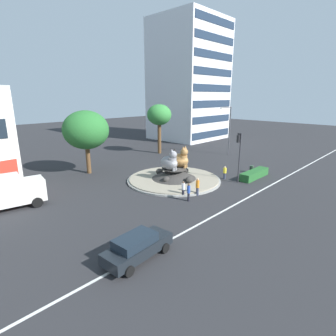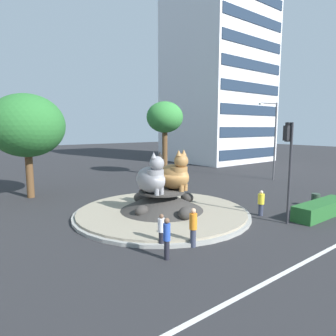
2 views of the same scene
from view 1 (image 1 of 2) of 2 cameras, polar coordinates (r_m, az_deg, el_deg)
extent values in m
plane|color=#28282B|center=(31.32, 1.26, -2.67)|extent=(160.00, 160.00, 0.00)
cube|color=silver|center=(26.43, 15.64, -6.72)|extent=(112.00, 0.20, 0.01)
cylinder|color=gray|center=(31.29, 1.26, -2.51)|extent=(10.84, 10.84, 0.18)
cylinder|color=gray|center=(31.25, 1.26, -2.25)|extent=(10.41, 10.41, 0.12)
cone|color=#33302D|center=(31.05, 1.27, -1.08)|extent=(5.16, 5.16, 1.21)
cylinder|color=#33302D|center=(30.90, 1.27, -0.11)|extent=(2.84, 2.84, 0.12)
ellipsoid|color=#33302D|center=(33.09, 3.65, -0.53)|extent=(0.87, 0.88, 0.70)
ellipsoid|color=#33302D|center=(32.60, -1.84, -0.73)|extent=(0.91, 0.80, 0.72)
ellipsoid|color=#33302D|center=(29.54, -0.38, -2.47)|extent=(0.85, 0.66, 0.68)
ellipsoid|color=#33302D|center=(29.49, 4.54, -2.50)|extent=(0.92, 0.73, 0.73)
ellipsoid|color=gray|center=(30.06, 0.22, 1.11)|extent=(1.55, 2.26, 1.56)
cylinder|color=gray|center=(29.75, 0.87, 1.31)|extent=(1.10, 1.10, 0.98)
sphere|color=gray|center=(29.46, 1.11, 2.88)|extent=(0.86, 0.86, 0.86)
torus|color=gray|center=(31.02, -0.63, 0.36)|extent=(0.92, 0.92, 0.20)
cone|color=black|center=(29.54, 1.40, 3.90)|extent=(0.38, 0.38, 0.35)
cone|color=gray|center=(29.18, 0.83, 3.76)|extent=(0.38, 0.38, 0.35)
cylinder|color=gray|center=(29.87, 1.60, -0.15)|extent=(0.27, 0.27, 0.39)
cylinder|color=gray|center=(29.60, 1.18, -0.29)|extent=(0.27, 0.27, 0.39)
ellipsoid|color=#9E703D|center=(31.24, 2.50, 1.67)|extent=(1.78, 2.42, 1.60)
cylinder|color=#9E703D|center=(30.98, 3.20, 1.89)|extent=(1.21, 1.21, 1.00)
sphere|color=#9E703D|center=(30.71, 3.48, 3.43)|extent=(0.88, 0.88, 0.88)
torus|color=#9E703D|center=(32.15, 1.45, 0.90)|extent=(1.25, 1.25, 0.20)
cone|color=#9E703D|center=(30.82, 3.73, 4.44)|extent=(0.42, 0.42, 0.36)
cone|color=#9E703D|center=(30.40, 3.27, 4.30)|extent=(0.42, 0.42, 0.36)
cylinder|color=#9E703D|center=(31.15, 3.92, 0.47)|extent=(0.28, 0.28, 0.40)
cylinder|color=#9E703D|center=(30.84, 3.58, 0.33)|extent=(0.28, 0.28, 0.40)
cylinder|color=#2D2D33|center=(30.83, 15.01, 1.97)|extent=(0.14, 0.14, 5.66)
cube|color=black|center=(30.53, 14.98, 6.27)|extent=(0.35, 0.28, 1.05)
sphere|color=red|center=(30.54, 14.90, 6.87)|extent=(0.18, 0.18, 0.18)
sphere|color=#392706|center=(30.58, 14.86, 6.29)|extent=(0.18, 0.18, 0.18)
sphere|color=black|center=(30.63, 14.82, 5.71)|extent=(0.18, 0.18, 0.18)
cube|color=black|center=(30.06, 14.77, 6.04)|extent=(0.24, 0.31, 0.80)
cube|color=silver|center=(62.48, 4.42, 18.02)|extent=(14.29, 13.39, 25.40)
cube|color=#233347|center=(58.92, 9.27, 7.21)|extent=(13.32, 0.21, 1.44)
cube|color=#233347|center=(58.57, 9.40, 10.28)|extent=(13.32, 0.21, 1.44)
cube|color=#233347|center=(58.40, 9.54, 13.39)|extent=(13.32, 0.21, 1.44)
cube|color=#233347|center=(58.39, 9.68, 16.50)|extent=(13.32, 0.21, 1.44)
cube|color=#233347|center=(58.56, 9.83, 19.60)|extent=(13.32, 0.21, 1.44)
cube|color=#233347|center=(58.89, 9.98, 22.68)|extent=(13.32, 0.21, 1.44)
cube|color=#233347|center=(59.40, 10.13, 25.71)|extent=(13.32, 0.21, 1.44)
cube|color=#233347|center=(60.07, 10.29, 28.69)|extent=(13.32, 0.21, 1.44)
cube|color=#235B28|center=(33.81, 17.98, -1.28)|extent=(5.06, 1.20, 0.90)
cylinder|color=brown|center=(45.66, -1.85, 6.21)|extent=(0.60, 0.60, 4.92)
ellipsoid|color=#337F38|center=(45.20, -1.89, 11.32)|extent=(4.05, 4.05, 3.44)
cylinder|color=brown|center=(35.33, -16.66, 1.54)|extent=(0.55, 0.55, 3.30)
ellipsoid|color=#286B2D|center=(34.66, -17.15, 7.79)|extent=(5.60, 5.60, 4.76)
cylinder|color=#4C4C51|center=(45.53, 13.03, 7.69)|extent=(0.16, 0.16, 7.89)
cylinder|color=#4C4C51|center=(44.51, 12.40, 12.54)|extent=(1.96, 0.58, 0.10)
cube|color=silver|center=(43.83, 11.43, 12.42)|extent=(0.50, 0.24, 0.16)
cylinder|color=black|center=(26.44, 3.27, -5.32)|extent=(0.25, 0.25, 0.71)
cylinder|color=silver|center=(26.21, 3.30, -3.96)|extent=(0.33, 0.33, 0.62)
sphere|color=brown|center=(26.08, 3.31, -3.10)|extent=(0.20, 0.20, 0.20)
cylinder|color=#33384C|center=(26.72, 6.29, -5.02)|extent=(0.27, 0.27, 0.84)
cylinder|color=orange|center=(26.46, 6.34, -3.44)|extent=(0.35, 0.35, 0.73)
sphere|color=tan|center=(26.31, 6.37, -2.44)|extent=(0.24, 0.24, 0.24)
cylinder|color=#33384C|center=(32.51, 12.00, -1.66)|extent=(0.29, 0.29, 0.73)
cylinder|color=yellow|center=(32.33, 12.06, -0.50)|extent=(0.39, 0.39, 0.63)
sphere|color=beige|center=(32.22, 12.10, 0.22)|extent=(0.21, 0.21, 0.21)
cylinder|color=black|center=(25.28, 4.40, -6.21)|extent=(0.23, 0.23, 0.82)
cylinder|color=#284CB2|center=(25.01, 4.44, -4.58)|extent=(0.30, 0.30, 0.71)
sphere|color=brown|center=(24.85, 4.46, -3.56)|extent=(0.23, 0.23, 0.23)
cube|color=black|center=(16.98, -6.40, -16.68)|extent=(4.70, 2.04, 0.72)
cube|color=#19232D|center=(16.52, -7.06, -15.11)|extent=(2.67, 1.69, 0.55)
cylinder|color=black|center=(18.59, -4.77, -14.87)|extent=(0.65, 0.27, 0.64)
cylinder|color=black|center=(17.60, -0.65, -16.71)|extent=(0.65, 0.27, 0.64)
cylinder|color=black|center=(16.92, -12.37, -18.55)|extent=(0.65, 0.27, 0.64)
cylinder|color=black|center=(15.82, -8.30, -21.00)|extent=(0.65, 0.27, 0.64)
cube|color=silver|center=(27.25, -26.91, -4.01)|extent=(2.23, 2.41, 1.94)
cylinder|color=black|center=(28.55, -26.92, -5.24)|extent=(0.94, 0.45, 0.90)
cylinder|color=black|center=(26.58, -26.14, -6.61)|extent=(0.94, 0.45, 0.90)
cylinder|color=#2D4233|center=(36.06, 17.47, -0.22)|extent=(0.56, 0.56, 0.90)
camera|label=2|loc=(13.15, 16.08, -4.33)|focal=32.01mm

